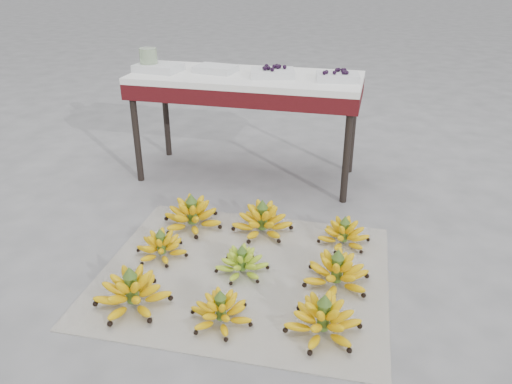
% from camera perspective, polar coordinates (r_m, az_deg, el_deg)
% --- Properties ---
extents(ground, '(60.00, 60.00, 0.00)m').
position_cam_1_polar(ground, '(2.33, -3.50, -7.85)').
color(ground, '#5D5D5F').
rests_on(ground, ground).
extents(newspaper_mat, '(1.28, 1.08, 0.01)m').
position_cam_1_polar(newspaper_mat, '(2.24, -1.37, -9.22)').
color(newspaper_mat, white).
rests_on(newspaper_mat, ground).
extents(bunch_front_left, '(0.31, 0.31, 0.18)m').
position_cam_1_polar(bunch_front_left, '(2.08, -13.98, -11.07)').
color(bunch_front_left, '#FFD404').
rests_on(bunch_front_left, newspaper_mat).
extents(bunch_front_center, '(0.27, 0.27, 0.15)m').
position_cam_1_polar(bunch_front_center, '(1.95, -4.04, -13.42)').
color(bunch_front_center, '#FFD404').
rests_on(bunch_front_center, newspaper_mat).
extents(bunch_front_right, '(0.32, 0.32, 0.18)m').
position_cam_1_polar(bunch_front_right, '(1.91, 7.70, -14.26)').
color(bunch_front_right, '#FFD404').
rests_on(bunch_front_right, newspaper_mat).
extents(bunch_mid_left, '(0.31, 0.31, 0.15)m').
position_cam_1_polar(bunch_mid_left, '(2.37, -10.76, -6.15)').
color(bunch_mid_left, '#FFD404').
rests_on(bunch_mid_left, newspaper_mat).
extents(bunch_mid_center, '(0.29, 0.29, 0.14)m').
position_cam_1_polar(bunch_mid_center, '(2.21, -1.61, -8.12)').
color(bunch_mid_center, '#6D991B').
rests_on(bunch_mid_center, newspaper_mat).
extents(bunch_mid_right, '(0.34, 0.34, 0.18)m').
position_cam_1_polar(bunch_mid_right, '(2.16, 9.21, -9.08)').
color(bunch_mid_right, '#FFD404').
rests_on(bunch_mid_right, newspaper_mat).
extents(bunch_back_left, '(0.39, 0.39, 0.19)m').
position_cam_1_polar(bunch_back_left, '(2.58, -7.30, -2.67)').
color(bunch_back_left, '#FFD404').
rests_on(bunch_back_left, newspaper_mat).
extents(bunch_back_center, '(0.32, 0.32, 0.18)m').
position_cam_1_polar(bunch_back_center, '(2.51, 0.72, -3.34)').
color(bunch_back_center, '#FFD404').
rests_on(bunch_back_center, newspaper_mat).
extents(bunch_back_right, '(0.28, 0.28, 0.15)m').
position_cam_1_polar(bunch_back_right, '(2.45, 10.02, -4.78)').
color(bunch_back_right, '#FFD404').
rests_on(bunch_back_right, newspaper_mat).
extents(vendor_table, '(1.34, 0.54, 0.64)m').
position_cam_1_polar(vendor_table, '(3.00, -1.13, 11.91)').
color(vendor_table, black).
rests_on(vendor_table, ground).
extents(tray_far_left, '(0.28, 0.22, 0.04)m').
position_cam_1_polar(tray_far_left, '(3.12, -11.08, 13.78)').
color(tray_far_left, silver).
rests_on(tray_far_left, vendor_table).
extents(tray_left, '(0.26, 0.20, 0.04)m').
position_cam_1_polar(tray_left, '(3.05, -4.64, 13.85)').
color(tray_left, silver).
rests_on(tray_left, vendor_table).
extents(tray_right, '(0.28, 0.23, 0.06)m').
position_cam_1_polar(tray_right, '(2.93, 1.91, 13.49)').
color(tray_right, silver).
rests_on(tray_right, vendor_table).
extents(tray_far_right, '(0.26, 0.20, 0.06)m').
position_cam_1_polar(tray_far_right, '(2.87, 9.32, 12.89)').
color(tray_far_right, silver).
rests_on(tray_far_right, vendor_table).
extents(glass_jar, '(0.12, 0.12, 0.13)m').
position_cam_1_polar(glass_jar, '(3.14, -12.17, 14.59)').
color(glass_jar, beige).
rests_on(glass_jar, vendor_table).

